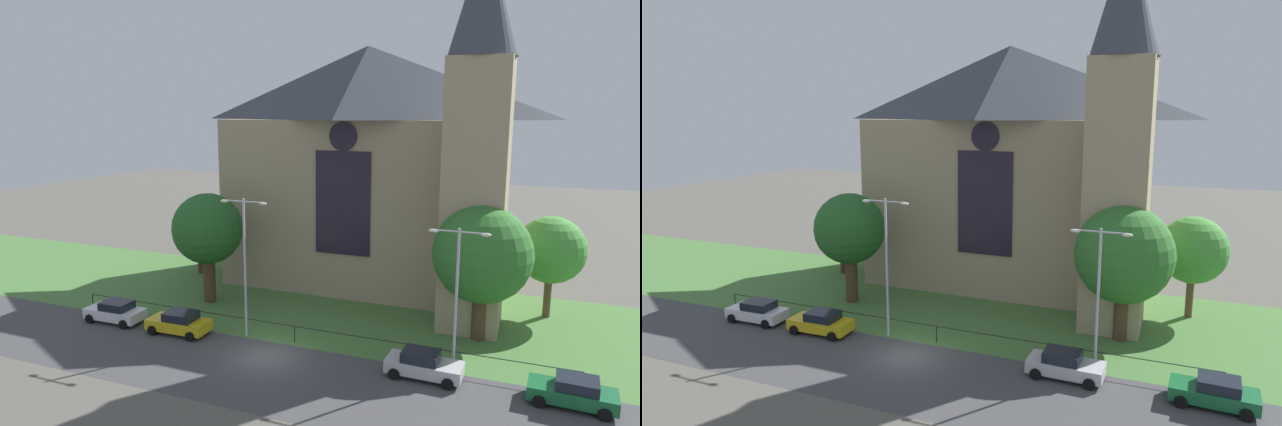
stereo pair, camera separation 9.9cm
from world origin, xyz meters
TOP-DOWN VIEW (x-y plane):
  - ground at (0.00, 10.00)m, footprint 160.00×160.00m
  - road_asphalt at (0.00, -2.00)m, footprint 120.00×8.00m
  - grass_verge at (0.00, 8.00)m, footprint 120.00×20.00m
  - church_building at (1.57, 16.86)m, footprint 23.20×16.20m
  - iron_railing at (0.80, 2.50)m, footprint 33.55×0.07m
  - tree_right_far at (15.75, 13.52)m, footprint 4.79×4.79m
  - tree_left_near at (-8.65, 7.21)m, footprint 5.44×5.44m
  - tree_right_near at (11.62, 7.52)m, footprint 6.28×6.28m
  - tree_left_far at (-13.72, 13.59)m, footprint 4.44×4.44m
  - streetlamp_near at (-2.67, 2.40)m, footprint 3.37×0.26m
  - streetlamp_far at (10.82, 2.40)m, footprint 3.37×0.26m
  - parked_car_white at (-12.42, 1.04)m, footprint 4.23×2.08m
  - parked_car_yellow at (-7.00, 1.01)m, footprint 4.25×2.11m
  - parked_car_silver at (9.39, 0.96)m, footprint 4.24×2.10m
  - parked_car_green at (16.98, 0.76)m, footprint 4.28×2.18m

SIDE VIEW (x-z plane):
  - ground at x=0.00m, z-range 0.00..0.00m
  - grass_verge at x=0.00m, z-range 0.00..0.01m
  - road_asphalt at x=0.00m, z-range 0.00..0.01m
  - parked_car_white at x=-12.42m, z-range -0.01..1.50m
  - parked_car_yellow at x=-7.00m, z-range -0.01..1.50m
  - parked_car_silver at x=9.39m, z-range -0.01..1.50m
  - parked_car_green at x=16.98m, z-range -0.01..1.50m
  - iron_railing at x=0.80m, z-range 0.42..1.54m
  - tree_left_far at x=-13.72m, z-range 1.12..7.89m
  - tree_right_far at x=15.75m, z-range 1.26..8.64m
  - streetlamp_far at x=10.82m, z-range 1.13..9.46m
  - tree_right_near at x=11.62m, z-range 1.24..10.09m
  - tree_left_near at x=-8.65m, z-range 1.47..10.00m
  - streetlamp_near at x=-2.67m, z-range 1.16..10.35m
  - church_building at x=1.57m, z-range -2.73..23.27m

